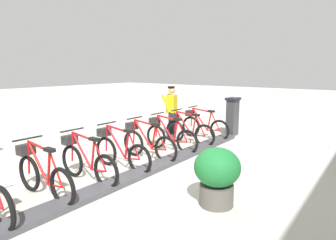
{
  "coord_description": "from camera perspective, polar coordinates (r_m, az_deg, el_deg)",
  "views": [
    {
      "loc": [
        -3.99,
        4.53,
        2.22
      ],
      "look_at": [
        0.5,
        -1.43,
        0.9
      ],
      "focal_mm": 31.01,
      "sensor_mm": 36.0,
      "label": 1
    }
  ],
  "objects": [
    {
      "name": "bike_docked_0",
      "position": [
        9.41,
        6.86,
        -1.03
      ],
      "size": [
        1.72,
        0.54,
        1.02
      ],
      "color": "black",
      "rests_on": "ground"
    },
    {
      "name": "dock_rail_base",
      "position": [
        6.42,
        -4.19,
        -9.76
      ],
      "size": [
        0.44,
        8.13,
        0.1
      ],
      "primitive_type": "cube",
      "color": "#47474C",
      "rests_on": "ground"
    },
    {
      "name": "ground_plane",
      "position": [
        6.44,
        -4.18,
        -10.18
      ],
      "size": [
        60.0,
        60.0,
        0.0
      ],
      "primitive_type": "plane",
      "color": "beige"
    },
    {
      "name": "bike_docked_4",
      "position": [
        6.58,
        -9.51,
        -5.91
      ],
      "size": [
        1.72,
        0.54,
        1.02
      ],
      "color": "black",
      "rests_on": "ground"
    },
    {
      "name": "bike_docked_3",
      "position": [
        7.22,
        -4.23,
        -4.38
      ],
      "size": [
        1.72,
        0.54,
        1.02
      ],
      "color": "black",
      "rests_on": "ground"
    },
    {
      "name": "bike_docked_2",
      "position": [
        7.91,
        0.15,
        -3.07
      ],
      "size": [
        1.72,
        0.54,
        1.02
      ],
      "color": "black",
      "rests_on": "ground"
    },
    {
      "name": "bike_docked_1",
      "position": [
        8.64,
        3.8,
        -1.96
      ],
      "size": [
        1.72,
        0.54,
        1.02
      ],
      "color": "black",
      "rests_on": "ground"
    },
    {
      "name": "worker_near_rack",
      "position": [
        9.54,
        0.69,
        2.11
      ],
      "size": [
        0.53,
        0.69,
        1.66
      ],
      "color": "white",
      "rests_on": "ground"
    },
    {
      "name": "bike_docked_5",
      "position": [
        6.02,
        -15.88,
        -7.69
      ],
      "size": [
        1.72,
        0.54,
        1.02
      ],
      "color": "black",
      "rests_on": "ground"
    },
    {
      "name": "planter_bush",
      "position": [
        4.86,
        9.61,
        -10.34
      ],
      "size": [
        0.76,
        0.76,
        0.97
      ],
      "color": "#59544C",
      "rests_on": "ground"
    },
    {
      "name": "bike_docked_6",
      "position": [
        5.55,
        -23.52,
        -9.68
      ],
      "size": [
        1.72,
        0.54,
        1.02
      ],
      "color": "black",
      "rests_on": "ground"
    },
    {
      "name": "payment_kiosk",
      "position": [
        9.96,
        12.54,
        0.8
      ],
      "size": [
        0.36,
        0.52,
        1.28
      ],
      "color": "#38383D",
      "rests_on": "ground"
    }
  ]
}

